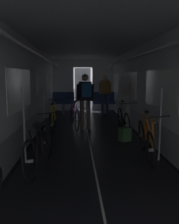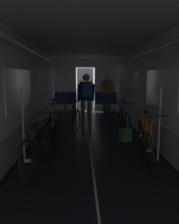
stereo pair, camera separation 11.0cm
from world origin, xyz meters
TOP-DOWN VIEW (x-y plane):
  - train_car_shell at (-0.00, 3.60)m, footprint 3.14×12.34m
  - bench_seat_far_left at (-0.90, 8.07)m, footprint 0.98×0.51m
  - bench_seat_far_right at (0.90, 8.07)m, footprint 0.98×0.51m
  - bicycle_orange at (1.06, 2.23)m, footprint 0.44×1.69m
  - bicycle_black at (-0.96, 1.79)m, footprint 0.50×1.69m
  - bicycle_yellow at (-0.99, 4.48)m, footprint 0.44×1.69m
  - bicycle_silver at (1.03, 4.33)m, footprint 0.44×1.69m
  - person_cyclist_aisle at (-0.05, 4.83)m, footprint 0.55×0.43m
  - bicycle_purple_in_aisle at (-0.39, 5.09)m, footprint 0.51×1.68m
  - person_standing_near_bench at (0.90, 7.70)m, footprint 0.53×0.23m
  - backpack_on_floor at (0.90, 3.49)m, footprint 0.32×0.29m

SIDE VIEW (x-z plane):
  - backpack_on_floor at x=0.90m, z-range 0.00..0.34m
  - bicycle_black at x=-0.96m, z-range -0.10..0.86m
  - bicycle_orange at x=1.06m, z-range -0.10..0.86m
  - bicycle_silver at x=1.03m, z-range -0.09..0.86m
  - bicycle_yellow at x=-0.99m, z-range -0.09..0.86m
  - bicycle_purple_in_aisle at x=-0.39m, z-range -0.09..0.86m
  - bench_seat_far_left at x=-0.90m, z-range 0.09..1.04m
  - bench_seat_far_right at x=0.90m, z-range 0.09..1.04m
  - person_standing_near_bench at x=0.90m, z-range 0.13..1.82m
  - person_cyclist_aisle at x=-0.05m, z-range 0.17..1.86m
  - train_car_shell at x=0.00m, z-range 0.41..2.98m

